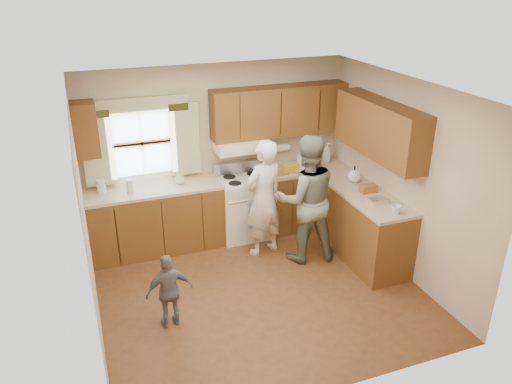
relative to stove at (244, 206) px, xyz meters
name	(u,v)px	position (x,y,z in m)	size (l,w,h in m)	color
room	(260,199)	(-0.30, -1.44, 0.78)	(3.80, 3.80, 3.80)	#4F2C18
kitchen_fixtures	(274,189)	(0.31, -0.36, 0.37)	(3.80, 2.25, 2.15)	#47250F
stove	(244,206)	(0.00, 0.00, 0.00)	(0.76, 0.67, 1.07)	silver
woman_left	(264,199)	(0.08, -0.59, 0.36)	(0.60, 0.39, 1.65)	silver
woman_right	(306,199)	(0.55, -0.91, 0.41)	(0.85, 0.66, 1.76)	#233B23
child	(169,291)	(-1.45, -1.70, -0.02)	(0.52, 0.22, 0.88)	slate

